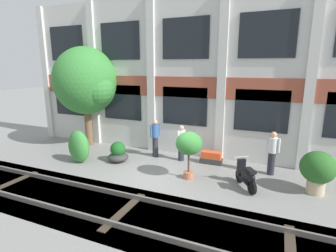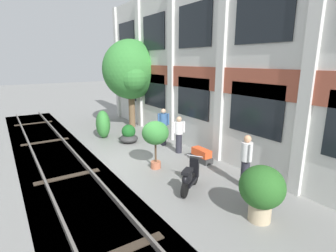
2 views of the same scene
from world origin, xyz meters
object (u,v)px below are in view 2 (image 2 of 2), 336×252
(potted_plant_terracotta_small, at_px, (155,134))
(potted_plant_wide_bowl, at_px, (129,135))
(potted_plant_square_trough, at_px, (201,155))
(potted_plant_fluted_column, at_px, (262,189))
(scooter_near_curb, at_px, (189,178))
(resident_by_doorway, at_px, (179,134))
(resident_watching_tracks, at_px, (163,126))
(resident_near_plants, at_px, (246,160))
(broadleaf_tree, at_px, (131,71))
(topiary_hedge, at_px, (103,124))

(potted_plant_terracotta_small, height_order, potted_plant_wide_bowl, potted_plant_terracotta_small)
(potted_plant_terracotta_small, relative_size, potted_plant_square_trough, 1.87)
(potted_plant_fluted_column, height_order, scooter_near_curb, potted_plant_fluted_column)
(potted_plant_wide_bowl, bearing_deg, potted_plant_fluted_column, 0.21)
(potted_plant_terracotta_small, relative_size, resident_by_doorway, 1.12)
(resident_watching_tracks, bearing_deg, potted_plant_fluted_column, 17.99)
(resident_watching_tracks, bearing_deg, potted_plant_wide_bowl, -106.51)
(potted_plant_fluted_column, bearing_deg, potted_plant_square_trough, 160.80)
(resident_near_plants, bearing_deg, potted_plant_fluted_column, 75.18)
(broadleaf_tree, xyz_separation_m, potted_plant_square_trough, (6.48, -0.16, -2.96))
(potted_plant_wide_bowl, xyz_separation_m, resident_by_doorway, (2.44, 1.18, 0.47))
(broadleaf_tree, xyz_separation_m, potted_plant_wide_bowl, (2.74, -1.49, -2.84))
(potted_plant_square_trough, distance_m, potted_plant_fluted_column, 3.99)
(broadleaf_tree, bearing_deg, scooter_near_curb, -13.91)
(resident_by_doorway, relative_size, resident_near_plants, 0.94)
(resident_watching_tracks, bearing_deg, scooter_near_curb, 6.23)
(potted_plant_wide_bowl, relative_size, resident_by_doorway, 0.56)
(potted_plant_square_trough, bearing_deg, topiary_hedge, -158.60)
(resident_by_doorway, relative_size, resident_watching_tracks, 0.92)
(potted_plant_fluted_column, relative_size, potted_plant_wide_bowl, 1.61)
(resident_watching_tracks, bearing_deg, potted_plant_terracotta_small, -9.50)
(resident_watching_tracks, bearing_deg, resident_by_doorway, 27.63)
(topiary_hedge, bearing_deg, resident_watching_tracks, 35.59)
(broadleaf_tree, xyz_separation_m, topiary_hedge, (1.27, -2.20, -2.51))
(potted_plant_wide_bowl, bearing_deg, resident_near_plants, 9.99)
(potted_plant_square_trough, height_order, potted_plant_wide_bowl, potted_plant_wide_bowl)
(scooter_near_curb, xyz_separation_m, resident_by_doorway, (-2.94, 1.70, 0.40))
(potted_plant_terracotta_small, xyz_separation_m, potted_plant_fluted_column, (4.13, 0.50, -0.45))
(topiary_hedge, bearing_deg, resident_by_doorway, 25.78)
(potted_plant_terracotta_small, xyz_separation_m, scooter_near_curb, (2.04, -0.04, -0.84))
(potted_plant_square_trough, distance_m, topiary_hedge, 5.61)
(resident_by_doorway, xyz_separation_m, resident_near_plants, (3.64, -0.10, 0.06))
(broadleaf_tree, height_order, scooter_near_curb, broadleaf_tree)
(potted_plant_square_trough, height_order, resident_near_plants, resident_near_plants)
(potted_plant_terracotta_small, height_order, topiary_hedge, potted_plant_terracotta_small)
(potted_plant_terracotta_small, distance_m, potted_plant_wide_bowl, 3.49)
(resident_by_doorway, height_order, resident_watching_tracks, resident_watching_tracks)
(potted_plant_square_trough, bearing_deg, resident_near_plants, -6.19)
(potted_plant_square_trough, distance_m, resident_near_plants, 2.45)
(resident_by_doorway, bearing_deg, broadleaf_tree, -167.55)
(potted_plant_wide_bowl, height_order, resident_by_doorway, resident_by_doorway)
(potted_plant_terracotta_small, distance_m, resident_watching_tracks, 2.74)
(potted_plant_fluted_column, bearing_deg, resident_by_doorway, 167.12)
(potted_plant_terracotta_small, relative_size, potted_plant_wide_bowl, 2.00)
(potted_plant_terracotta_small, bearing_deg, resident_by_doorway, 118.39)
(potted_plant_fluted_column, bearing_deg, topiary_hedge, -175.26)
(broadleaf_tree, height_order, potted_plant_fluted_column, broadleaf_tree)
(potted_plant_fluted_column, xyz_separation_m, resident_by_doorway, (-5.02, 1.15, 0.02))
(potted_plant_terracotta_small, xyz_separation_m, potted_plant_square_trough, (0.40, 1.80, -1.03))
(resident_watching_tracks, xyz_separation_m, topiary_hedge, (-2.67, -1.91, -0.22))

